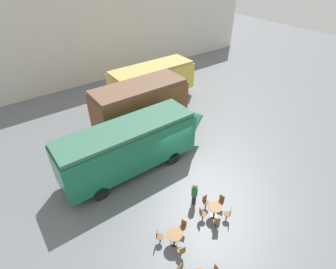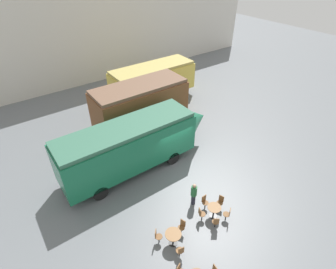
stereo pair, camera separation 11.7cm
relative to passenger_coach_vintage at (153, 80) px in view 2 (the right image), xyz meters
The scene contains 16 objects.
ground_plane 9.32m from the passenger_coach_vintage, 114.16° to the right, with size 80.00×80.00×0.00m, color slate.
backdrop_wall 8.38m from the passenger_coach_vintage, 117.77° to the left, with size 44.00×0.15×9.00m.
passenger_coach_vintage is the anchor object (origin of this frame).
passenger_coach_wooden 5.03m from the passenger_coach_vintage, 133.91° to the right, with size 7.04×2.85×3.83m.
streamlined_locomotive 9.19m from the passenger_coach_vintage, 128.47° to the right, with size 10.59×2.61×3.38m.
cafe_table_mid 15.13m from the passenger_coach_vintage, 119.59° to the right, with size 0.80×0.80×0.77m.
cafe_table_far 13.99m from the passenger_coach_vintage, 109.85° to the right, with size 0.73×0.73×0.74m.
cafe_chair_3 14.57m from the passenger_coach_vintage, 117.55° to the right, with size 0.39×0.37×0.87m.
cafe_chair_4 14.99m from the passenger_coach_vintage, 122.50° to the right, with size 0.40×0.40×0.87m.
cafe_chair_5 15.87m from the passenger_coach_vintage, 118.73° to the right, with size 0.36×0.38×0.87m.
cafe_chair_6 14.43m from the passenger_coach_vintage, 107.42° to the right, with size 0.40×0.40×0.87m.
cafe_chair_7 13.56m from the passenger_coach_vintage, 107.35° to the right, with size 0.39×0.37×0.87m.
cafe_chair_8 13.30m from the passenger_coach_vintage, 110.90° to the right, with size 0.36×0.36×0.87m.
cafe_chair_9 14.03m from the passenger_coach_vintage, 112.88° to the right, with size 0.39×0.37×0.87m.
cafe_chair_10 14.70m from the passenger_coach_vintage, 110.68° to the right, with size 0.40×0.40×0.87m.
visitor_person 12.87m from the passenger_coach_vintage, 113.17° to the right, with size 0.34×0.34×1.52m.
Camera 2 is at (-8.22, -10.60, 11.93)m, focal length 28.00 mm.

